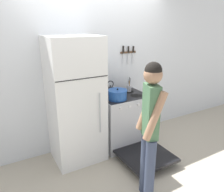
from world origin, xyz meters
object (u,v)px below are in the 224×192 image
object	(u,v)px
refrigerator	(76,101)
stove_range	(124,121)
dutch_oven_pot	(117,95)
tea_kettle	(110,90)
utensil_jar	(129,88)
person	(150,126)

from	to	relation	value
refrigerator	stove_range	xyz separation A→B (m)	(0.82, -0.03, -0.49)
refrigerator	dutch_oven_pot	xyz separation A→B (m)	(0.64, -0.12, 0.03)
refrigerator	tea_kettle	world-z (taller)	refrigerator
refrigerator	utensil_jar	bearing A→B (deg)	7.70
utensil_jar	tea_kettle	bearing A→B (deg)	-179.12
refrigerator	stove_range	size ratio (longest dim) A/B	1.40
utensil_jar	person	size ratio (longest dim) A/B	0.16
tea_kettle	stove_range	bearing A→B (deg)	-44.32
stove_range	person	bearing A→B (deg)	-109.32
person	tea_kettle	bearing A→B (deg)	8.51
refrigerator	dutch_oven_pot	distance (m)	0.65
stove_range	person	xyz separation A→B (m)	(-0.40, -1.15, 0.50)
tea_kettle	refrigerator	bearing A→B (deg)	-168.56
refrigerator	utensil_jar	distance (m)	1.03
utensil_jar	person	world-z (taller)	person
person	dutch_oven_pot	bearing A→B (deg)	6.90
dutch_oven_pot	utensil_jar	bearing A→B (deg)	33.84
refrigerator	person	world-z (taller)	refrigerator
tea_kettle	person	distance (m)	1.34
stove_range	dutch_oven_pot	size ratio (longest dim) A/B	3.86
dutch_oven_pot	tea_kettle	bearing A→B (deg)	86.84
refrigerator	person	bearing A→B (deg)	-70.57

